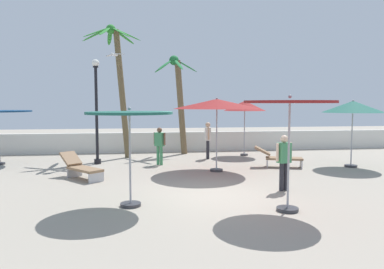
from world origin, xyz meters
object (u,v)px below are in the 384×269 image
patio_umbrella_0 (217,104)px  palm_tree_1 (179,94)px  guest_0 (284,157)px  guest_1 (160,142)px  patio_umbrella_1 (290,111)px  lamp_post_0 (96,107)px  patio_umbrella_4 (129,121)px  patio_umbrella_3 (245,106)px  lounge_chair_0 (278,157)px  lounge_chair_1 (81,167)px  patio_umbrella_5 (353,107)px  seagull_2 (115,55)px  palm_tree_0 (119,75)px  guest_2 (208,137)px

patio_umbrella_0 → palm_tree_1: size_ratio=0.66×
guest_0 → guest_1: 5.95m
guest_0 → patio_umbrella_1: bearing=-109.8°
patio_umbrella_1 → lamp_post_0: lamp_post_0 is taller
patio_umbrella_4 → patio_umbrella_3: bearing=57.1°
guest_0 → guest_1: (-3.26, 4.98, -0.04)m
patio_umbrella_1 → lamp_post_0: bearing=124.1°
patio_umbrella_3 → lamp_post_0: size_ratio=0.62×
patio_umbrella_0 → patio_umbrella_3: bearing=60.3°
lounge_chair_0 → lounge_chair_1: bearing=-171.0°
patio_umbrella_0 → patio_umbrella_3: (2.20, 3.86, -0.09)m
patio_umbrella_5 → lounge_chair_1: 10.43m
palm_tree_1 → lounge_chair_0: bearing=-52.2°
patio_umbrella_3 → palm_tree_1: (-3.05, 1.06, 0.60)m
lounge_chair_0 → seagull_2: 8.19m
palm_tree_0 → lounge_chair_1: 5.88m
palm_tree_0 → patio_umbrella_3: bearing=-1.4°
patio_umbrella_3 → palm_tree_1: size_ratio=0.55×
lamp_post_0 → seagull_2: 2.58m
patio_umbrella_4 → seagull_2: bearing=95.8°
patio_umbrella_3 → palm_tree_0: 6.07m
palm_tree_1 → lounge_chair_1: (-3.91, -5.59, -2.59)m
patio_umbrella_0 → patio_umbrella_4: size_ratio=1.32×
patio_umbrella_3 → guest_1: size_ratio=1.74×
guest_0 → seagull_2: size_ratio=1.83×
palm_tree_1 → guest_2: 2.93m
patio_umbrella_4 → guest_0: (4.32, 1.00, -1.13)m
lounge_chair_0 → lounge_chair_1: 7.44m
lounge_chair_0 → guest_2: bearing=132.2°
patio_umbrella_1 → palm_tree_0: palm_tree_0 is taller
lamp_post_0 → guest_2: lamp_post_0 is taller
lounge_chair_0 → palm_tree_0: bearing=150.9°
lounge_chair_1 → palm_tree_0: bearing=77.3°
patio_umbrella_4 → palm_tree_1: palm_tree_1 is taller
palm_tree_0 → guest_2: (3.96, -0.94, -2.80)m
patio_umbrella_3 → guest_0: patio_umbrella_3 is taller
guest_1 → palm_tree_0: bearing=126.8°
lamp_post_0 → patio_umbrella_5: bearing=-12.6°
patio_umbrella_1 → guest_1: size_ratio=1.76×
lamp_post_0 → palm_tree_0: bearing=63.2°
lounge_chair_1 → seagull_2: (0.93, 4.02, 4.23)m
lounge_chair_1 → seagull_2: size_ratio=2.06×
patio_umbrella_1 → patio_umbrella_4: (-3.63, 0.94, -0.24)m
lamp_post_0 → guest_1: 2.98m
patio_umbrella_3 → lounge_chair_1: size_ratio=1.49×
seagull_2 → patio_umbrella_0: bearing=-41.2°
patio_umbrella_4 → lounge_chair_1: (-1.70, 3.59, -1.69)m
patio_umbrella_0 → guest_2: size_ratio=1.92×
seagull_2 → palm_tree_1: bearing=27.8°
palm_tree_0 → guest_0: (4.97, -7.26, -2.84)m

